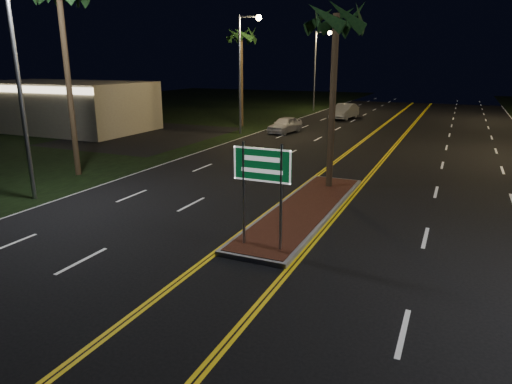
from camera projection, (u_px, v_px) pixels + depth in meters
The scene contains 12 objects.
ground at pixel (218, 291), 11.51m from camera, with size 120.00×120.00×0.00m, color black.
grass_left at pixel (73, 120), 45.19m from camera, with size 40.00×110.00×0.01m, color black.
median_island at pixel (305, 209), 17.63m from camera, with size 2.25×10.25×0.17m.
highway_sign at pixel (262, 175), 13.30m from camera, with size 1.80×0.08×3.20m.
commercial_building at pixel (61, 106), 38.68m from camera, with size 15.00×8.12×4.00m.
streetlight_left_near at pixel (23, 60), 17.61m from camera, with size 1.91×0.44×9.00m.
streetlight_left_mid at pixel (244, 61), 35.19m from camera, with size 1.91×0.44×9.00m.
streetlight_left_far at pixel (318, 61), 52.76m from camera, with size 1.91×0.44×9.00m.
palm_median at pixel (336, 19), 18.73m from camera, with size 2.40×2.40×8.30m.
palm_left_far at pixel (241, 36), 38.98m from camera, with size 2.40×2.40×8.80m.
car_near at pixel (285, 123), 37.11m from camera, with size 1.96×4.58×1.53m, color silver.
car_far at pixel (344, 110), 46.24m from camera, with size 2.28×5.32×1.77m, color silver.
Camera 1 is at (5.09, -9.09, 5.57)m, focal length 32.00 mm.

